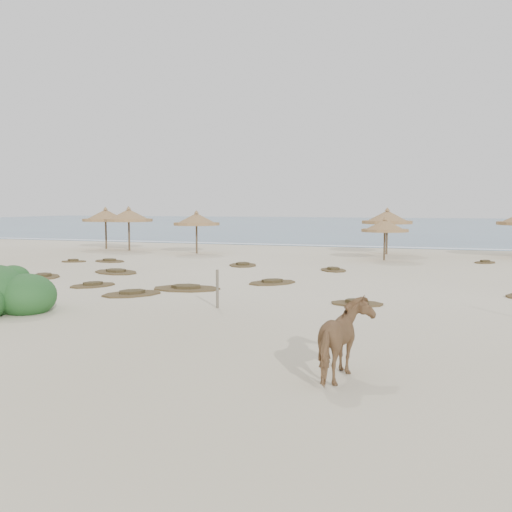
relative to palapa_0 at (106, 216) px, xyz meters
name	(u,v)px	position (x,y,z in m)	size (l,w,h in m)	color
ground	(212,301)	(15.93, -18.03, -2.33)	(160.00, 160.00, 0.00)	beige
ocean	(401,225)	(15.93, 56.97, -2.33)	(200.00, 100.00, 0.01)	navy
foam_line	(348,246)	(15.93, 7.97, -2.33)	(70.00, 0.60, 0.01)	white
palapa_0	(106,216)	(0.00, 0.00, 0.00)	(3.34, 3.34, 3.01)	#4F3D29
palapa_1	(129,216)	(2.34, -0.75, 0.03)	(4.24, 4.24, 3.05)	#4F3D29
palapa_2	(196,220)	(7.82, -1.59, -0.16)	(3.07, 3.07, 2.80)	#4F3D29
palapa_3	(387,218)	(19.45, 1.82, -0.02)	(3.41, 3.41, 2.98)	#4F3D29
palapa_4	(385,226)	(19.74, -2.21, -0.41)	(3.19, 3.19, 2.48)	#4F3D29
horse	(345,340)	(21.50, -24.97, -1.61)	(0.77, 1.70, 1.44)	brown
fence_post_near	(217,289)	(16.59, -19.13, -1.75)	(0.09, 0.09, 1.17)	#6D6552
scrub_0	(44,276)	(6.59, -14.71, -2.28)	(2.35, 2.38, 0.16)	brown
scrub_1	(116,272)	(8.65, -12.29, -2.28)	(3.01, 2.64, 0.16)	brown
scrub_2	(93,285)	(10.22, -16.37, -2.28)	(1.89, 2.16, 0.16)	brown
scrub_3	(272,282)	(16.56, -13.39, -2.28)	(2.34, 2.46, 0.16)	brown
scrub_6	(110,261)	(5.46, -7.92, -2.28)	(2.26, 1.83, 0.16)	brown
scrub_7	(333,270)	(18.01, -8.23, -2.28)	(1.85, 2.11, 0.16)	brown
scrub_8	(74,261)	(3.67, -8.70, -2.28)	(1.57, 1.30, 0.16)	brown
scrub_9	(186,288)	(14.01, -15.95, -2.28)	(2.81, 2.08, 0.16)	brown
scrub_10	(485,262)	(25.08, -2.03, -2.28)	(1.56, 1.71, 0.16)	brown
scrub_11	(132,293)	(12.78, -17.74, -2.28)	(2.40, 2.54, 0.16)	brown
scrub_12	(357,303)	(20.52, -17.16, -2.28)	(1.74, 1.20, 0.16)	brown
scrub_13	(243,265)	(13.16, -7.52, -2.28)	(2.04, 2.51, 0.16)	brown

